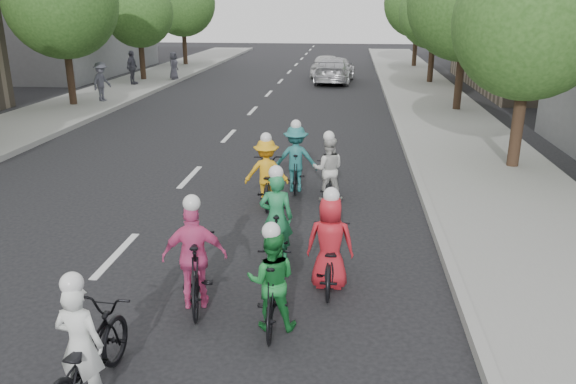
% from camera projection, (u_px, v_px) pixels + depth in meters
% --- Properties ---
extents(ground, '(120.00, 120.00, 0.00)m').
position_uv_depth(ground, '(116.00, 255.00, 10.42)').
color(ground, black).
rests_on(ground, ground).
extents(sidewalk_left, '(4.00, 80.00, 0.15)m').
position_uv_depth(sidewalk_left, '(15.00, 129.00, 20.65)').
color(sidewalk_left, gray).
rests_on(sidewalk_left, ground).
extents(curb_left, '(0.18, 80.00, 0.18)m').
position_uv_depth(curb_left, '(66.00, 130.00, 20.44)').
color(curb_left, '#999993').
rests_on(curb_left, ground).
extents(sidewalk_right, '(4.00, 80.00, 0.15)m').
position_uv_depth(sidewalk_right, '(461.00, 140.00, 18.99)').
color(sidewalk_right, gray).
rests_on(sidewalk_right, ground).
extents(curb_right, '(0.18, 80.00, 0.18)m').
position_uv_depth(curb_right, '(402.00, 138.00, 19.18)').
color(curb_right, '#999993').
rests_on(curb_right, ground).
extents(bldg_sw, '(10.00, 14.00, 8.00)m').
position_uv_depth(bldg_sw, '(47.00, 11.00, 37.20)').
color(bldg_sw, slate).
rests_on(bldg_sw, ground).
extents(bldg_se, '(10.00, 14.00, 8.00)m').
position_uv_depth(bldg_se, '(573.00, 13.00, 30.10)').
color(bldg_se, gray).
rests_on(bldg_se, ground).
extents(tree_l_3, '(4.80, 4.80, 6.93)m').
position_uv_depth(tree_l_3, '(61.00, 2.00, 23.97)').
color(tree_l_3, black).
rests_on(tree_l_3, ground).
extents(tree_l_4, '(4.00, 4.00, 5.97)m').
position_uv_depth(tree_l_4, '(138.00, 13.00, 32.63)').
color(tree_l_4, black).
rests_on(tree_l_4, ground).
extents(tree_l_5, '(4.80, 4.80, 6.93)m').
position_uv_depth(tree_l_5, '(182.00, 3.00, 40.94)').
color(tree_l_5, black).
rests_on(tree_l_5, ground).
extents(tree_r_0, '(4.00, 4.00, 5.97)m').
position_uv_depth(tree_r_0, '(531.00, 23.00, 14.46)').
color(tree_r_0, black).
rests_on(tree_r_0, ground).
extents(tree_r_1, '(4.80, 4.80, 6.93)m').
position_uv_depth(tree_r_1, '(467.00, 2.00, 22.77)').
color(tree_r_1, black).
rests_on(tree_r_1, ground).
extents(tree_r_2, '(4.00, 4.00, 5.97)m').
position_uv_depth(tree_r_2, '(435.00, 13.00, 31.43)').
color(tree_r_2, black).
rests_on(tree_r_2, ground).
extents(tree_r_3, '(4.80, 4.80, 6.93)m').
position_uv_depth(tree_r_3, '(418.00, 3.00, 39.73)').
color(tree_r_3, black).
rests_on(tree_r_3, ground).
extents(cyclist_0, '(0.79, 2.00, 1.67)m').
position_uv_depth(cyclist_0, '(85.00, 355.00, 6.48)').
color(cyclist_0, black).
rests_on(cyclist_0, ground).
extents(cyclist_1, '(0.74, 1.77, 1.61)m').
position_uv_depth(cyclist_1, '(272.00, 286.00, 7.99)').
color(cyclist_1, black).
rests_on(cyclist_1, ground).
extents(cyclist_2, '(1.06, 1.97, 1.71)m').
position_uv_depth(cyclist_2, '(267.00, 178.00, 12.92)').
color(cyclist_2, black).
rests_on(cyclist_2, ground).
extents(cyclist_3, '(1.03, 1.91, 1.81)m').
position_uv_depth(cyclist_3, '(196.00, 264.00, 8.52)').
color(cyclist_3, black).
rests_on(cyclist_3, ground).
extents(cyclist_4, '(0.77, 1.77, 1.72)m').
position_uv_depth(cyclist_4, '(330.00, 252.00, 9.14)').
color(cyclist_4, black).
rests_on(cyclist_4, ground).
extents(cyclist_5, '(0.62, 1.57, 1.79)m').
position_uv_depth(cyclist_5, '(277.00, 227.00, 10.09)').
color(cyclist_5, black).
rests_on(cyclist_5, ground).
extents(cyclist_6, '(0.76, 1.61, 1.67)m').
position_uv_depth(cyclist_6, '(328.00, 175.00, 13.23)').
color(cyclist_6, black).
rests_on(cyclist_6, ground).
extents(cyclist_7, '(1.09, 1.64, 1.79)m').
position_uv_depth(cyclist_7, '(296.00, 163.00, 13.87)').
color(cyclist_7, black).
rests_on(cyclist_7, ground).
extents(follow_car_lead, '(2.50, 5.30, 1.50)m').
position_uv_depth(follow_car_lead, '(335.00, 70.00, 33.14)').
color(follow_car_lead, silver).
rests_on(follow_car_lead, ground).
extents(follow_car_trail, '(2.08, 4.38, 1.45)m').
position_uv_depth(follow_car_trail, '(327.00, 65.00, 35.83)').
color(follow_car_trail, silver).
rests_on(follow_car_trail, ground).
extents(spectator_0, '(0.89, 1.26, 1.78)m').
position_uv_depth(spectator_0, '(102.00, 82.00, 25.88)').
color(spectator_0, '#4E4E5B').
rests_on(spectator_0, sidewalk_left).
extents(spectator_1, '(0.54, 1.12, 1.86)m').
position_uv_depth(spectator_1, '(132.00, 67.00, 31.32)').
color(spectator_1, '#50505E').
rests_on(spectator_1, sidewalk_left).
extents(spectator_2, '(0.61, 0.85, 1.61)m').
position_uv_depth(spectator_2, '(174.00, 66.00, 33.40)').
color(spectator_2, '#4E4D5A').
rests_on(spectator_2, sidewalk_left).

